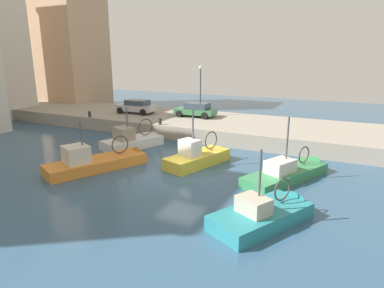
# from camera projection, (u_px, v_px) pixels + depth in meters

# --- Properties ---
(water_surface) EXTENTS (80.00, 80.00, 0.00)m
(water_surface) POSITION_uv_depth(u_px,v_px,m) (181.00, 175.00, 19.83)
(water_surface) COLOR #335675
(water_surface) RESTS_ON ground
(quay_wall) EXTENTS (9.00, 56.00, 1.20)m
(quay_wall) POSITION_uv_depth(u_px,v_px,m) (242.00, 129.00, 29.62)
(quay_wall) COLOR #9E9384
(quay_wall) RESTS_ON ground
(fishing_boat_orange) EXTENTS (7.12, 4.59, 4.07)m
(fishing_boat_orange) POSITION_uv_depth(u_px,v_px,m) (101.00, 166.00, 21.02)
(fishing_boat_orange) COLOR orange
(fishing_boat_orange) RESTS_ON ground
(fishing_boat_white) EXTENTS (5.77, 3.69, 4.13)m
(fishing_boat_white) POSITION_uv_depth(u_px,v_px,m) (136.00, 145.00, 26.05)
(fishing_boat_white) COLOR white
(fishing_boat_white) RESTS_ON ground
(fishing_boat_yellow) EXTENTS (5.80, 3.23, 4.54)m
(fishing_boat_yellow) POSITION_uv_depth(u_px,v_px,m) (201.00, 162.00, 21.83)
(fishing_boat_yellow) COLOR gold
(fishing_boat_yellow) RESTS_ON ground
(fishing_boat_green) EXTENTS (6.97, 4.37, 4.51)m
(fishing_boat_green) POSITION_uv_depth(u_px,v_px,m) (290.00, 176.00, 19.31)
(fishing_boat_green) COLOR #388951
(fishing_boat_green) RESTS_ON ground
(fishing_boat_teal) EXTENTS (5.69, 4.14, 4.23)m
(fishing_boat_teal) POSITION_uv_depth(u_px,v_px,m) (268.00, 219.00, 14.27)
(fishing_boat_teal) COLOR teal
(fishing_boat_teal) RESTS_ON ground
(parked_car_green) EXTENTS (2.15, 3.96, 1.36)m
(parked_car_green) POSITION_uv_depth(u_px,v_px,m) (196.00, 110.00, 31.89)
(parked_car_green) COLOR #387547
(parked_car_green) RESTS_ON quay_wall
(parked_car_silver) EXTENTS (2.14, 4.11, 1.40)m
(parked_car_silver) POSITION_uv_depth(u_px,v_px,m) (136.00, 106.00, 33.81)
(parked_car_silver) COLOR #B7B7BC
(parked_car_silver) RESTS_ON quay_wall
(mooring_bollard_mid) EXTENTS (0.28, 0.28, 0.55)m
(mooring_bollard_mid) POSITION_uv_depth(u_px,v_px,m) (160.00, 121.00, 28.39)
(mooring_bollard_mid) COLOR #2D2D33
(mooring_bollard_mid) RESTS_ON quay_wall
(mooring_bollard_north) EXTENTS (0.28, 0.28, 0.55)m
(mooring_bollard_north) POSITION_uv_depth(u_px,v_px,m) (90.00, 114.00, 31.85)
(mooring_bollard_north) COLOR #2D2D33
(mooring_bollard_north) RESTS_ON quay_wall
(quay_streetlamp) EXTENTS (0.36, 0.36, 4.83)m
(quay_streetlamp) POSITION_uv_depth(u_px,v_px,m) (200.00, 82.00, 32.00)
(quay_streetlamp) COLOR #38383D
(quay_streetlamp) RESTS_ON quay_wall
(waterfront_building_west) EXTENTS (7.44, 9.03, 20.21)m
(waterfront_building_west) POSITION_uv_depth(u_px,v_px,m) (65.00, 31.00, 43.20)
(waterfront_building_west) COLOR tan
(waterfront_building_west) RESTS_ON ground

